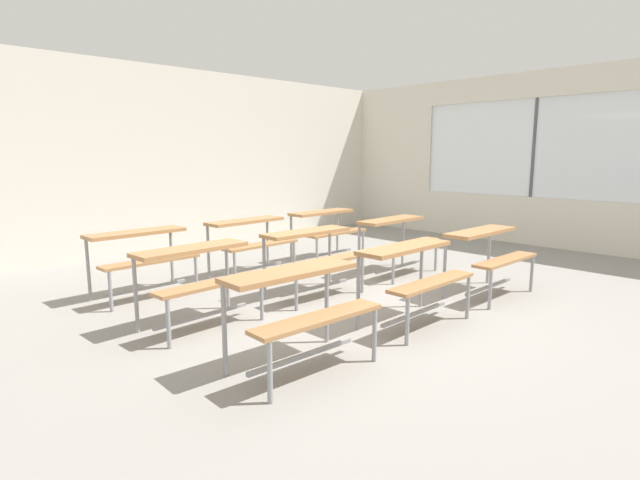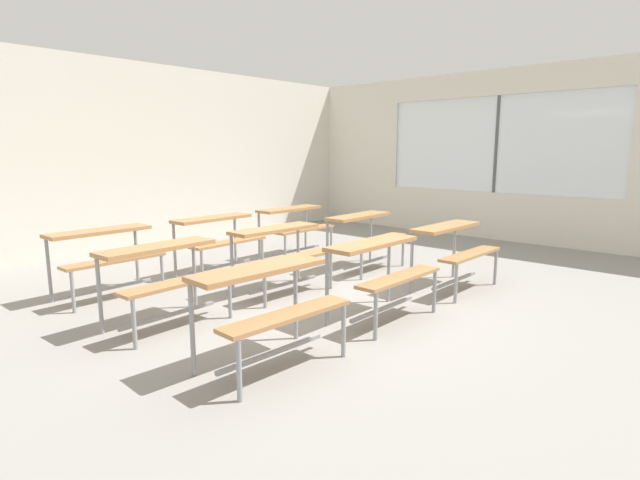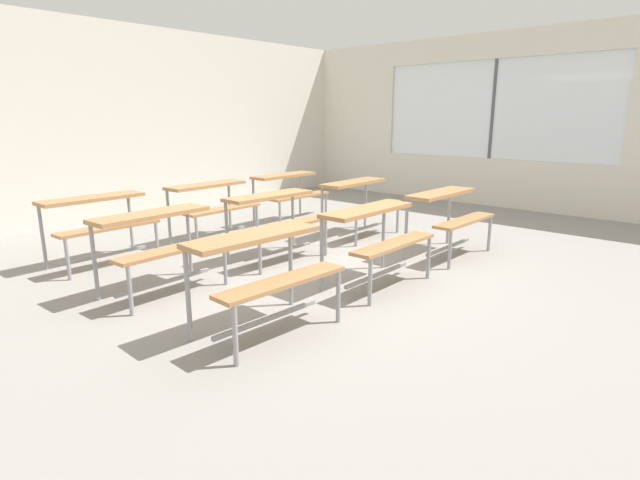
{
  "view_description": "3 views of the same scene",
  "coord_description": "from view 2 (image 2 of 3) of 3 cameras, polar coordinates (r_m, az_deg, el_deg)",
  "views": [
    {
      "loc": [
        -3.8,
        -3.3,
        1.6
      ],
      "look_at": [
        0.01,
        0.68,
        0.65
      ],
      "focal_mm": 28.0,
      "sensor_mm": 36.0,
      "label": 1
    },
    {
      "loc": [
        -3.8,
        -3.3,
        1.6
      ],
      "look_at": [
        -0.25,
        -0.04,
        0.73
      ],
      "focal_mm": 28.0,
      "sensor_mm": 36.0,
      "label": 2
    },
    {
      "loc": [
        -3.8,
        -3.3,
        1.6
      ],
      "look_at": [
        -0.22,
        -0.08,
        0.4
      ],
      "focal_mm": 28.0,
      "sensor_mm": 36.0,
      "label": 3
    }
  ],
  "objects": [
    {
      "name": "wall_right",
      "position": [
        9.35,
        23.05,
        8.47
      ],
      "size": [
        0.12,
        9.0,
        3.0
      ],
      "color": "silver",
      "rests_on": "ground"
    },
    {
      "name": "wall_back",
      "position": [
        8.68,
        -21.72,
        8.84
      ],
      "size": [
        10.0,
        0.12,
        3.0
      ],
      "primitive_type": "cube",
      "color": "silver",
      "rests_on": "ground"
    },
    {
      "name": "desk_bench_r1c2",
      "position": [
        6.75,
        5.17,
        1.33
      ],
      "size": [
        1.12,
        0.64,
        0.74
      ],
      "rotation": [
        0.0,
        0.0,
        0.04
      ],
      "color": "#A87547",
      "rests_on": "ground"
    },
    {
      "name": "desk_bench_r0c2",
      "position": [
        5.97,
        15.07,
        -0.14
      ],
      "size": [
        1.1,
        0.59,
        0.74
      ],
      "rotation": [
        0.0,
        0.0,
        0.0
      ],
      "color": "#A87547",
      "rests_on": "ground"
    },
    {
      "name": "desk_bench_r2c2",
      "position": [
        7.56,
        -2.91,
        2.31
      ],
      "size": [
        1.11,
        0.61,
        0.74
      ],
      "rotation": [
        0.0,
        0.0,
        0.01
      ],
      "color": "#A87547",
      "rests_on": "ground"
    },
    {
      "name": "ground",
      "position": [
        5.29,
        1.54,
        -7.69
      ],
      "size": [
        10.0,
        9.0,
        0.05
      ],
      "primitive_type": "cube",
      "color": "gray"
    },
    {
      "name": "desk_bench_r0c1",
      "position": [
        4.77,
        7.02,
        -2.41
      ],
      "size": [
        1.11,
        0.6,
        0.74
      ],
      "rotation": [
        0.0,
        0.0,
        0.01
      ],
      "color": "#A87547",
      "rests_on": "ground"
    },
    {
      "name": "desk_bench_r2c1",
      "position": [
        6.63,
        -11.59,
        1.01
      ],
      "size": [
        1.13,
        0.64,
        0.74
      ],
      "rotation": [
        0.0,
        0.0,
        0.05
      ],
      "color": "#A87547",
      "rests_on": "ground"
    },
    {
      "name": "desk_bench_r0c0",
      "position": [
        3.72,
        -5.91,
        -6.01
      ],
      "size": [
        1.12,
        0.63,
        0.74
      ],
      "rotation": [
        0.0,
        0.0,
        -0.03
      ],
      "color": "#A87547",
      "rests_on": "ground"
    },
    {
      "name": "desk_bench_r2c0",
      "position": [
        5.94,
        -23.39,
        -0.69
      ],
      "size": [
        1.12,
        0.62,
        0.74
      ],
      "rotation": [
        0.0,
        0.0,
        0.03
      ],
      "color": "#A87547",
      "rests_on": "ground"
    },
    {
      "name": "desk_bench_r1c1",
      "position": [
        5.62,
        -4.46,
        -0.45
      ],
      "size": [
        1.11,
        0.61,
        0.74
      ],
      "rotation": [
        0.0,
        0.0,
        -0.02
      ],
      "color": "#A87547",
      "rests_on": "ground"
    },
    {
      "name": "desk_bench_r1c0",
      "position": [
        4.76,
        -17.35,
        -2.83
      ],
      "size": [
        1.13,
        0.64,
        0.74
      ],
      "rotation": [
        0.0,
        0.0,
        0.05
      ],
      "color": "#A87547",
      "rests_on": "ground"
    }
  ]
}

